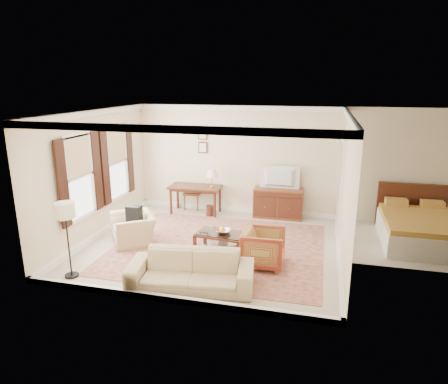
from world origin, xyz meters
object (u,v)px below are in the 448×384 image
at_px(sideboard, 278,203).
at_px(club_armchair, 133,224).
at_px(sofa, 191,265).
at_px(tv, 279,171).
at_px(striped_armchair, 264,246).
at_px(writing_desk, 195,190).
at_px(coffee_table, 221,237).

xyz_separation_m(sideboard, club_armchair, (-2.94, -2.50, 0.04)).
distance_m(sideboard, sofa, 4.26).
height_order(tv, sofa, tv).
distance_m(striped_armchair, club_armchair, 3.03).
height_order(sideboard, club_armchair, club_armchair).
bearing_deg(sofa, writing_desk, 99.07).
bearing_deg(coffee_table, striped_armchair, -23.93).
distance_m(tv, sofa, 4.33).
relative_size(writing_desk, club_armchair, 1.40).
distance_m(sideboard, coffee_table, 2.69).
relative_size(tv, coffee_table, 0.90).
bearing_deg(sideboard, tv, -90.00).
height_order(striped_armchair, sofa, sofa).
relative_size(sideboard, tv, 1.30).
xyz_separation_m(club_armchair, sofa, (1.90, -1.63, -0.01)).
distance_m(tv, striped_armchair, 3.07).
xyz_separation_m(coffee_table, club_armchair, (-2.03, 0.03, 0.10)).
bearing_deg(tv, writing_desk, 3.90).
bearing_deg(coffee_table, sofa, -94.50).
bearing_deg(tv, club_armchair, 40.21).
distance_m(coffee_table, sofa, 1.61).
bearing_deg(sideboard, sofa, -104.07).
bearing_deg(writing_desk, sofa, -73.14).
bearing_deg(striped_armchair, writing_desk, 37.53).
relative_size(tv, striped_armchair, 1.20).
bearing_deg(sofa, coffee_table, 77.70).
height_order(tv, striped_armchair, tv).
height_order(writing_desk, tv, tv).
relative_size(coffee_table, club_armchair, 1.09).
height_order(writing_desk, coffee_table, writing_desk).
xyz_separation_m(sideboard, tv, (0.00, -0.02, 0.89)).
bearing_deg(writing_desk, coffee_table, -60.67).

